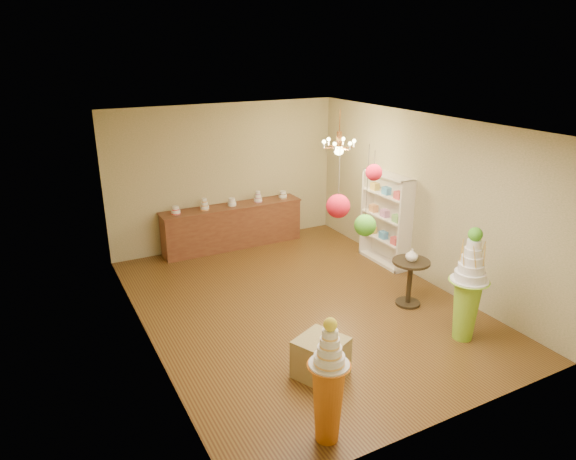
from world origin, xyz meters
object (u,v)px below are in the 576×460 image
pedestal_green (467,295)px  pedestal_orange (328,392)px  round_table (410,276)px  sideboard (233,226)px

pedestal_green → pedestal_orange: size_ratio=1.16×
pedestal_green → pedestal_orange: bearing=-164.0°
round_table → pedestal_orange: bearing=-144.7°
sideboard → round_table: 4.12m
pedestal_green → round_table: 1.22m
pedestal_orange → sideboard: pedestal_orange is taller
pedestal_orange → round_table: (2.85, 2.02, -0.10)m
pedestal_green → round_table: pedestal_green is taller
round_table → pedestal_green: bearing=-89.3°
pedestal_orange → sideboard: 5.96m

